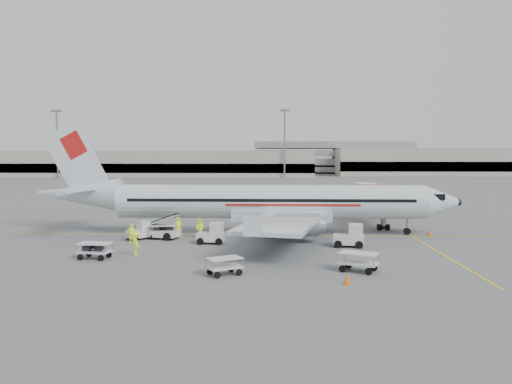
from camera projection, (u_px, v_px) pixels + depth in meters
ground at (255, 235)px, 45.09m from camera, size 360.00×360.00×0.00m
stripe_lead at (255, 235)px, 45.09m from camera, size 44.00×0.20×0.01m
stripe_cross at (441, 254)px, 36.60m from camera, size 0.20×20.00×0.01m
terminal_west at (156, 164)px, 175.82m from camera, size 110.00×22.00×9.00m
terminal_east at (457, 162)px, 186.70m from camera, size 90.00×26.00×10.00m
parking_garage at (331, 157)px, 203.16m from camera, size 62.00×24.00×14.00m
treeline at (270, 166)px, 219.31m from camera, size 300.00×3.00×6.00m
mast_west at (57, 145)px, 164.49m from camera, size 3.20×1.20×22.00m
mast_center at (285, 144)px, 161.74m from camera, size 3.20×1.20×22.00m
aircraft at (271, 179)px, 45.57m from camera, size 36.93×28.96×10.17m
jet_bridge at (372, 204)px, 53.79m from camera, size 2.99×15.61×4.10m
belt_loader at (157, 223)px, 43.31m from camera, size 5.46×3.24×2.78m
tug_fore at (349, 235)px, 39.36m from camera, size 2.53×1.67×1.83m
tug_mid at (211, 233)px, 40.82m from camera, size 2.29×1.38×1.73m
tug_aft at (139, 230)px, 42.91m from camera, size 2.25×2.23×1.55m
cart_loaded_a at (95, 251)px, 34.71m from camera, size 2.37×1.61×1.15m
cart_loaded_b at (163, 232)px, 43.35m from camera, size 2.47×1.65×1.21m
cart_empty_a at (225, 266)px, 29.98m from camera, size 2.39×2.12×1.07m
cart_empty_b at (358, 262)px, 30.86m from camera, size 2.69×2.25×1.21m
cone_nose at (429, 233)px, 44.91m from camera, size 0.36×0.36×0.58m
cone_port at (223, 210)px, 63.18m from camera, size 0.42×0.42×0.69m
cone_stbd at (347, 279)px, 27.86m from camera, size 0.40×0.40×0.65m
crew_a at (178, 227)px, 43.78m from camera, size 0.79×0.69×1.82m
crew_b at (200, 228)px, 43.71m from camera, size 1.03×0.94×1.71m
crew_c at (136, 243)px, 35.95m from camera, size 1.19×1.30×1.75m
crew_d at (132, 233)px, 41.39m from camera, size 1.01×0.74×1.59m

